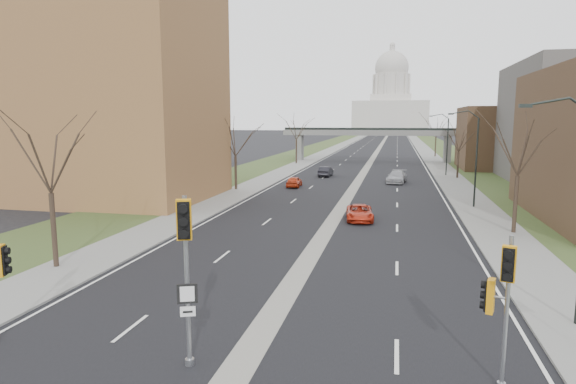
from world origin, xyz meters
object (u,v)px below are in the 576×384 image
(signal_pole_right, at_px, (501,291))
(car_right_near, at_px, (360,213))
(car_left_near, at_px, (294,182))
(car_right_mid, at_px, (397,177))
(signal_pole_median, at_px, (186,252))
(car_left_far, at_px, (326,171))

(signal_pole_right, distance_m, car_right_near, 24.49)
(car_left_near, distance_m, car_right_mid, 13.66)
(signal_pole_median, distance_m, car_left_far, 54.19)
(signal_pole_right, bearing_deg, car_right_near, 120.46)
(signal_pole_right, bearing_deg, signal_pole_median, -157.44)
(car_left_near, bearing_deg, car_right_near, 115.01)
(car_left_near, xyz_separation_m, car_left_far, (2.11, 11.62, 0.05))
(signal_pole_median, bearing_deg, car_left_far, 72.11)
(signal_pole_median, distance_m, signal_pole_right, 9.44)
(car_right_near, relative_size, car_right_mid, 0.84)
(signal_pole_median, bearing_deg, car_left_near, 75.92)
(car_left_far, bearing_deg, car_left_near, 82.28)
(car_left_far, bearing_deg, car_right_near, 105.97)
(signal_pole_median, distance_m, car_right_mid, 49.48)
(car_left_far, bearing_deg, signal_pole_right, 106.12)
(car_left_near, relative_size, car_left_far, 0.89)
(signal_pole_median, relative_size, car_right_mid, 1.07)
(car_left_near, xyz_separation_m, car_right_near, (9.10, -17.73, -0.03))
(signal_pole_median, xyz_separation_m, car_right_mid, (6.44, 48.96, -3.16))
(car_left_near, distance_m, car_right_near, 19.93)
(car_left_far, distance_m, car_right_near, 30.17)
(signal_pole_median, bearing_deg, signal_pole_right, -15.69)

